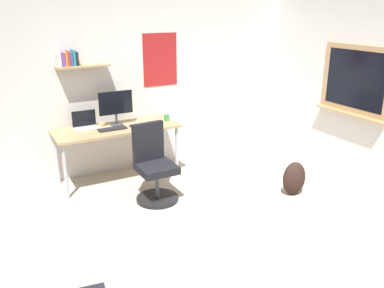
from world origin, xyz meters
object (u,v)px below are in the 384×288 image
(office_chair, at_px, (154,168))
(keyboard, at_px, (112,129))
(laptop, at_px, (85,124))
(computer_mouse, at_px, (133,126))
(coffee_mug, at_px, (167,118))
(desk, at_px, (117,132))
(backpack, at_px, (294,178))
(monitor_primary, at_px, (116,106))

(office_chair, distance_m, keyboard, 0.83)
(laptop, height_order, computer_mouse, laptop)
(coffee_mug, bearing_deg, computer_mouse, -174.57)
(computer_mouse, bearing_deg, keyboard, 180.00)
(desk, distance_m, backpack, 2.39)
(monitor_primary, height_order, backpack, monitor_primary)
(coffee_mug, bearing_deg, laptop, 170.69)
(desk, bearing_deg, backpack, -40.13)
(backpack, bearing_deg, desk, 139.87)
(keyboard, height_order, backpack, keyboard)
(monitor_primary, bearing_deg, office_chair, -80.03)
(desk, relative_size, monitor_primary, 3.55)
(monitor_primary, xyz_separation_m, backpack, (1.75, -1.61, -0.80))
(computer_mouse, xyz_separation_m, backpack, (1.59, -1.43, -0.55))
(coffee_mug, bearing_deg, keyboard, -176.45)
(keyboard, bearing_deg, desk, 43.84)
(coffee_mug, bearing_deg, backpack, -54.21)
(desk, relative_size, coffee_mug, 17.90)
(coffee_mug, xyz_separation_m, backpack, (1.07, -1.48, -0.58))
(laptop, bearing_deg, coffee_mug, -9.31)
(desk, distance_m, coffee_mug, 0.73)
(monitor_primary, distance_m, computer_mouse, 0.35)
(backpack, bearing_deg, coffee_mug, 125.79)
(office_chair, xyz_separation_m, keyboard, (-0.28, 0.69, 0.35))
(office_chair, bearing_deg, backpack, -24.78)
(monitor_primary, height_order, coffee_mug, monitor_primary)
(keyboard, bearing_deg, laptop, 141.48)
(monitor_primary, height_order, computer_mouse, monitor_primary)
(desk, xyz_separation_m, monitor_primary, (0.04, 0.10, 0.34))
(desk, distance_m, office_chair, 0.84)
(desk, bearing_deg, keyboard, -136.16)
(computer_mouse, xyz_separation_m, coffee_mug, (0.53, 0.05, 0.03))
(laptop, distance_m, backpack, 2.79)
(desk, height_order, laptop, laptop)
(laptop, distance_m, keyboard, 0.37)
(laptop, bearing_deg, monitor_primary, -6.68)
(desk, bearing_deg, monitor_primary, 68.04)
(coffee_mug, bearing_deg, monitor_primary, 169.12)
(desk, xyz_separation_m, laptop, (-0.37, 0.15, 0.12))
(desk, height_order, backpack, desk)
(office_chair, height_order, backpack, office_chair)
(coffee_mug, bearing_deg, desk, 177.70)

